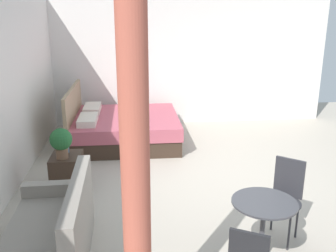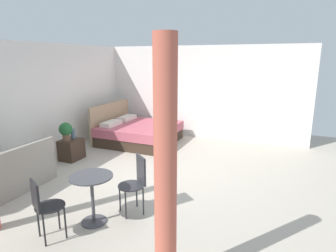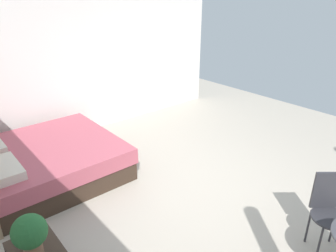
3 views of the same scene
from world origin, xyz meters
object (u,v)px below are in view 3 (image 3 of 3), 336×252
at_px(potted_plant, 30,234).
at_px(cafe_chair_near_window, 329,206).
at_px(bed, 45,161).
at_px(vase, 26,232).

bearing_deg(potted_plant, cafe_chair_near_window, -117.97).
distance_m(bed, vase, 1.97).
relative_size(bed, potted_plant, 4.65).
xyz_separation_m(bed, vase, (-1.78, 0.79, 0.31)).
height_order(bed, potted_plant, bed).
height_order(potted_plant, cafe_chair_near_window, potted_plant).
bearing_deg(cafe_chair_near_window, bed, 28.55).
bearing_deg(potted_plant, vase, -3.09).
relative_size(potted_plant, vase, 1.92).
bearing_deg(cafe_chair_near_window, vase, 58.34).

